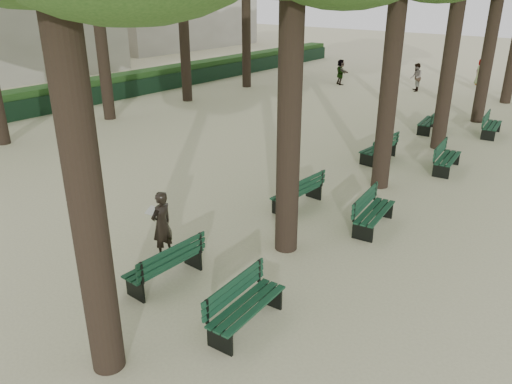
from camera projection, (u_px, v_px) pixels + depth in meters
The scene contains 16 objects.
ground at pixel (145, 281), 10.46m from camera, with size 120.00×120.00×0.00m, color beige.
bench_left_0 at pixel (165, 270), 10.34m from camera, with size 0.60×1.81×0.92m.
bench_left_1 at pixel (297, 197), 13.88m from camera, with size 0.66×1.83×0.92m.
bench_left_2 at pixel (378, 153), 17.56m from camera, with size 0.68×1.83×0.92m.
bench_left_3 at pixel (428, 125), 21.01m from camera, with size 0.79×1.86×0.92m.
bench_right_0 at pixel (247, 314), 8.97m from camera, with size 0.69×1.84×0.92m.
bench_right_1 at pixel (374, 218), 12.65m from camera, with size 0.79×1.86×0.92m.
bench_right_2 at pixel (447, 163), 16.56m from camera, with size 0.78×1.85×0.92m.
bench_right_3 at pixel (491, 129), 20.41m from camera, with size 0.78×1.85×0.92m.
man_with_map at pixel (162, 224), 11.16m from camera, with size 0.61×0.65×1.58m.
pedestrian_e at pixel (340, 72), 30.73m from camera, with size 1.42×0.31×1.53m, color #262628.
pedestrian_d at pixel (481, 72), 30.54m from camera, with size 0.78×0.32×1.59m, color #262628.
pedestrian_a at pixel (416, 77), 28.78m from camera, with size 0.77×0.32×1.59m, color #262628.
fence at pixel (121, 91), 26.85m from camera, with size 0.08×42.00×0.90m, color black.
hedge at pixel (113, 87), 27.19m from camera, with size 1.20×42.00×1.20m, color #1C4317.
building_far at pixel (160, 9), 49.74m from camera, with size 12.00×16.00×7.00m, color #B7B2A3.
Camera 1 is at (7.38, -5.56, 5.75)m, focal length 35.00 mm.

